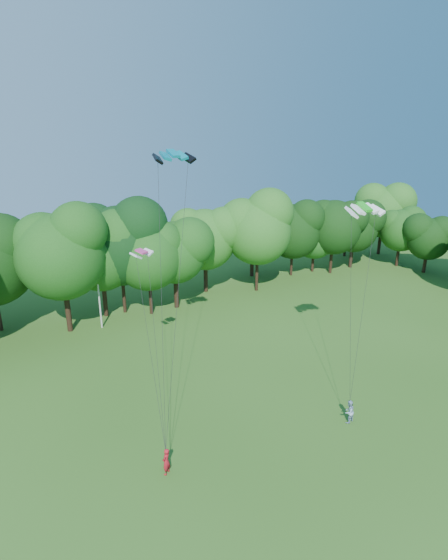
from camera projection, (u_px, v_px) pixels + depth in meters
ground at (369, 546)px, 22.19m from camera, size 160.00×160.00×0.00m
utility_pole at (99, 295)px, 45.62m from camera, size 1.43×0.18×7.14m
kite_flyer_left at (166, 461)px, 26.64m from camera, size 0.79×0.73×1.80m
kite_flyer_right at (349, 412)px, 31.39m from camera, size 0.96×0.80×1.77m
kite_teal at (173, 153)px, 27.89m from camera, size 2.71×1.34×0.53m
kite_green at (365, 207)px, 30.94m from camera, size 2.92×1.65×0.59m
kite_pink at (141, 251)px, 31.99m from camera, size 1.91×1.41×0.29m
tree_back_center at (119, 238)px, 47.91m from camera, size 9.76×9.76×14.19m
tree_back_east at (315, 229)px, 63.33m from camera, size 7.10×7.10×10.32m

